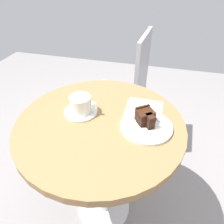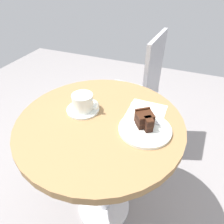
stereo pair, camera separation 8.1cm
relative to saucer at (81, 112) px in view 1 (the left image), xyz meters
name	(u,v)px [view 1 (the left image)]	position (x,y,z in m)	size (l,w,h in m)	color
ground_plane	(104,207)	(0.10, -0.03, -0.73)	(4.40, 4.40, 0.01)	gray
cafe_table	(101,142)	(0.10, -0.03, -0.13)	(0.70, 0.70, 0.72)	olive
saucer	(81,112)	(0.00, 0.00, 0.00)	(0.14, 0.14, 0.01)	silver
coffee_cup	(81,104)	(0.00, 0.00, 0.04)	(0.12, 0.09, 0.07)	silver
teaspoon	(82,104)	(-0.01, 0.05, 0.01)	(0.07, 0.07, 0.00)	silver
cake_plate	(146,126)	(0.29, -0.03, 0.00)	(0.21, 0.21, 0.01)	silver
cake_slice	(146,117)	(0.28, -0.01, 0.04)	(0.09, 0.09, 0.06)	black
fork	(152,119)	(0.31, 0.01, 0.01)	(0.13, 0.06, 0.00)	silver
napkin	(144,110)	(0.27, 0.08, 0.00)	(0.16, 0.18, 0.00)	silver
cafe_chair	(129,86)	(0.11, 0.61, -0.20)	(0.41, 0.41, 0.90)	#9E9EA3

